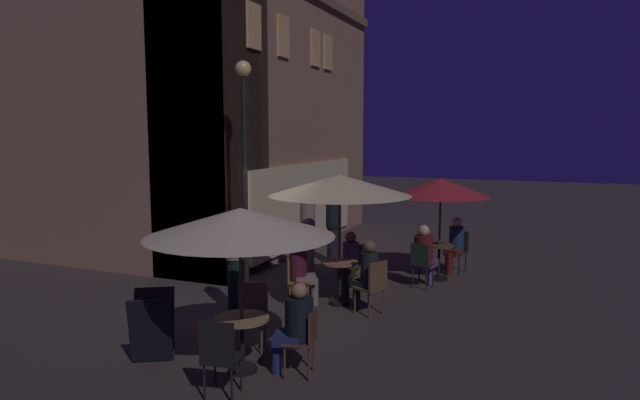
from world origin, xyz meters
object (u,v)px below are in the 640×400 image
Objects in this scene: cafe_chair_4 at (293,277)px; patron_standing_8 at (235,263)px; cafe_chair_0 at (421,261)px; cafe_chair_1 at (458,248)px; patio_umbrella_1 at (340,186)px; menu_sandwich_board at (152,327)px; cafe_chair_3 at (352,264)px; street_lamp_near_corner at (244,144)px; cafe_chair_7 at (305,336)px; patio_umbrella_2 at (240,223)px; cafe_table_0 at (439,257)px; cafe_chair_6 at (220,353)px; patron_seated_5 at (295,323)px; patron_seated_3 at (350,259)px; patron_standing_7 at (333,229)px; patron_seated_1 at (455,242)px; patron_seated_4 at (301,268)px; patron_seated_0 at (424,252)px; patron_seated_2 at (367,272)px; patron_standing_6 at (308,234)px; cafe_chair_2 at (373,283)px; cafe_chair_5 at (252,310)px; patio_umbrella_0 at (441,188)px; cafe_table_2 at (242,332)px; cafe_table_1 at (339,274)px.

patron_standing_8 reaches higher than cafe_chair_4.
cafe_chair_0 is 1.00× the size of cafe_chair_1.
patio_umbrella_1 is 2.52m from cafe_chair_0.
cafe_chair_3 is at bearing -50.37° from menu_sandwich_board.
cafe_chair_7 is (-2.62, -2.38, -2.37)m from street_lamp_near_corner.
cafe_chair_0 is at bearing -15.68° from patio_umbrella_2.
cafe_table_0 is 5.44m from cafe_chair_7.
menu_sandwich_board is 1.59m from cafe_chair_6.
patron_standing_8 is at bearing -54.59° from patron_seated_5.
street_lamp_near_corner is at bearing -61.85° from patron_seated_3.
patron_seated_1 is at bearing 179.90° from patron_standing_7.
patron_seated_1 reaches higher than cafe_chair_0.
patio_umbrella_2 is at bearing -110.20° from patron_seated_4.
cafe_chair_7 is 0.67× the size of patron_seated_0.
patron_standing_6 is at bearing -19.43° from patron_seated_2.
cafe_table_0 is 0.59× the size of patron_seated_0.
menu_sandwich_board is 1.02× the size of cafe_chair_1.
patron_seated_1 is at bearing -15.54° from patio_umbrella_2.
menu_sandwich_board is 3.73m from cafe_chair_2.
patio_umbrella_1 reaches higher than patron_seated_5.
cafe_chair_7 is (-0.58, -1.11, -0.03)m from cafe_chair_5.
patio_umbrella_0 is 2.59m from patron_seated_3.
cafe_chair_6 is (-5.52, 1.16, 0.00)m from cafe_chair_0.
patron_seated_3 is (-0.15, -0.01, 0.13)m from cafe_chair_3.
street_lamp_near_corner is 3.10m from cafe_chair_3.
patron_standing_7 is at bearing 78.53° from patio_umbrella_0.
patio_umbrella_2 reaches higher than patron_seated_3.
cafe_chair_7 is at bearing 172.66° from patio_umbrella_0.
patron_seated_1 is at bearing 142.87° from cafe_chair_3.
patron_seated_0 is 1.05× the size of patron_seated_3.
cafe_chair_7 is at bearing 172.66° from cafe_table_0.
cafe_chair_3 is 1.11× the size of cafe_chair_7.
menu_sandwich_board is (-2.98, -0.25, -2.42)m from street_lamp_near_corner.
menu_sandwich_board is 0.43× the size of patio_umbrella_0.
cafe_chair_4 is 3.63m from cafe_chair_6.
cafe_table_2 is 0.56× the size of patron_seated_0.
cafe_chair_4 is at bearing -45.20° from menu_sandwich_board.
cafe_table_1 is at bearing 149.19° from cafe_chair_5.
cafe_chair_3 is at bearing -72.71° from patron_standing_6.
cafe_chair_0 is 2.60m from patron_seated_4.
menu_sandwich_board is 1.30× the size of cafe_table_2.
cafe_chair_1 is 1.62m from patron_seated_0.
patron_seated_4 is at bearing -14.61° from patron_seated_1.
cafe_chair_5 is 0.98× the size of cafe_chair_6.
patio_umbrella_1 reaches higher than cafe_chair_4.
cafe_chair_6 is 1.12× the size of cafe_chair_7.
cafe_chair_0 is 4.28m from cafe_chair_5.
cafe_table_2 is 2.87m from patron_seated_4.
cafe_chair_6 is at bearing -179.03° from cafe_chair_0.
patron_seated_0 is 2.06m from patron_seated_2.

